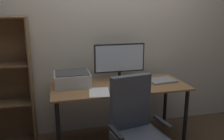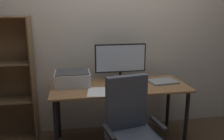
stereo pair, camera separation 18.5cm
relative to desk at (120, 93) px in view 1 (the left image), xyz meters
The scene contains 11 objects.
back_wall 0.82m from the desk, 90.00° to the left, with size 6.40×0.10×2.60m, color beige.
desk is the anchor object (origin of this frame).
monitor 0.40m from the desk, 75.94° to the left, with size 0.62×0.20×0.45m.
keyboard 0.17m from the desk, 77.81° to the right, with size 0.29×0.11×0.02m, color black.
mouse 0.30m from the desk, 25.75° to the right, with size 0.06×0.10×0.03m, color black.
coffee_mug 0.23m from the desk, ahead, with size 0.10×0.08×0.09m.
laptop 0.55m from the desk, ahead, with size 0.32×0.23×0.02m, color #99999E.
printer 0.57m from the desk, 166.96° to the left, with size 0.40×0.34×0.16m.
paper_sheet 0.34m from the desk, 148.52° to the right, with size 0.21×0.30×0.00m, color white.
office_chair 0.69m from the desk, 91.63° to the right, with size 0.56×0.55×1.01m.
bookshelf 1.38m from the desk, 166.45° to the left, with size 0.66×0.28×1.52m.
Camera 1 is at (-0.72, -2.55, 1.62)m, focal length 38.62 mm.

